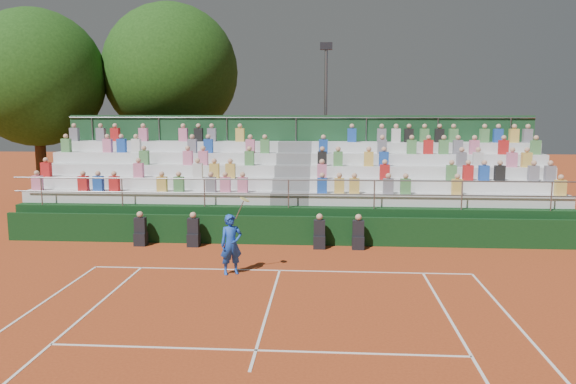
# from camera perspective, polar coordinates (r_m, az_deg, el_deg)

# --- Properties ---
(ground) EXTENTS (90.00, 90.00, 0.00)m
(ground) POSITION_cam_1_polar(r_m,az_deg,el_deg) (16.45, -0.85, -7.99)
(ground) COLOR #A9421C
(ground) RESTS_ON ground
(courtside_wall) EXTENTS (20.00, 0.15, 1.00)m
(courtside_wall) POSITION_cam_1_polar(r_m,az_deg,el_deg) (19.42, -0.06, -3.93)
(courtside_wall) COLOR black
(courtside_wall) RESTS_ON ground
(line_officials) EXTENTS (7.84, 0.40, 1.19)m
(line_officials) POSITION_cam_1_polar(r_m,az_deg,el_deg) (19.11, -3.69, -4.22)
(line_officials) COLOR black
(line_officials) RESTS_ON ground
(grandstand) EXTENTS (20.00, 5.20, 4.40)m
(grandstand) POSITION_cam_1_polar(r_m,az_deg,el_deg) (22.49, 0.56, -0.73)
(grandstand) COLOR black
(grandstand) RESTS_ON ground
(tennis_player) EXTENTS (0.90, 0.63, 2.22)m
(tennis_player) POSITION_cam_1_polar(r_m,az_deg,el_deg) (15.99, -5.79, -5.30)
(tennis_player) COLOR blue
(tennis_player) RESTS_ON ground
(tree_west) EXTENTS (6.48, 6.48, 9.38)m
(tree_west) POSITION_cam_1_polar(r_m,az_deg,el_deg) (29.72, -24.23, 10.50)
(tree_west) COLOR #372514
(tree_west) RESTS_ON ground
(tree_east) EXTENTS (6.87, 6.87, 9.99)m
(tree_east) POSITION_cam_1_polar(r_m,az_deg,el_deg) (29.86, -11.84, 11.85)
(tree_east) COLOR #372514
(tree_east) RESTS_ON ground
(floodlight_mast) EXTENTS (0.60, 0.25, 7.90)m
(floodlight_mast) POSITION_cam_1_polar(r_m,az_deg,el_deg) (28.22, 3.85, 8.30)
(floodlight_mast) COLOR gray
(floodlight_mast) RESTS_ON ground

